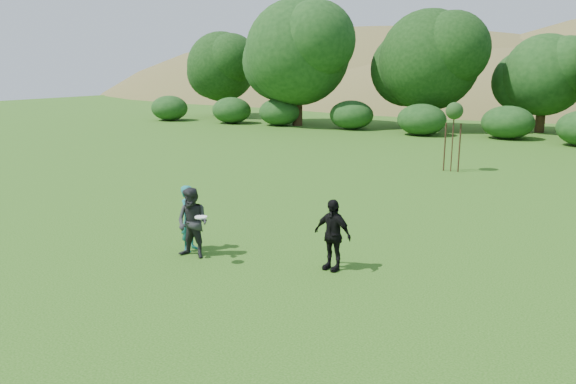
# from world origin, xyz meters

# --- Properties ---
(ground) EXTENTS (120.00, 120.00, 0.00)m
(ground) POSITION_xyz_m (0.00, 0.00, 0.00)
(ground) COLOR #19470C
(ground) RESTS_ON ground
(player_teal) EXTENTS (0.45, 0.62, 1.57)m
(player_teal) POSITION_xyz_m (-1.31, 0.63, 0.78)
(player_teal) COLOR #186E6A
(player_teal) RESTS_ON ground
(player_grey) EXTENTS (0.84, 0.68, 1.62)m
(player_grey) POSITION_xyz_m (-0.92, 0.27, 0.81)
(player_grey) COLOR #28292B
(player_grey) RESTS_ON ground
(player_black) EXTENTS (0.96, 0.53, 1.55)m
(player_black) POSITION_xyz_m (2.16, 1.13, 0.78)
(player_black) COLOR black
(player_black) RESTS_ON ground
(frisbee) EXTENTS (0.27, 0.27, 0.03)m
(frisbee) POSITION_xyz_m (-0.42, -0.05, 1.09)
(frisbee) COLOR white
(frisbee) RESTS_ON ground
(sapling) EXTENTS (0.70, 0.70, 2.85)m
(sapling) POSITION_xyz_m (1.47, 14.03, 2.42)
(sapling) COLOR #392216
(sapling) RESTS_ON ground
(hillside) EXTENTS (150.00, 72.00, 52.00)m
(hillside) POSITION_xyz_m (-0.56, 68.45, -11.97)
(hillside) COLOR olive
(hillside) RESTS_ON ground
(tree_row) EXTENTS (53.92, 10.38, 9.62)m
(tree_row) POSITION_xyz_m (3.23, 28.68, 4.87)
(tree_row) COLOR #3A2616
(tree_row) RESTS_ON ground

